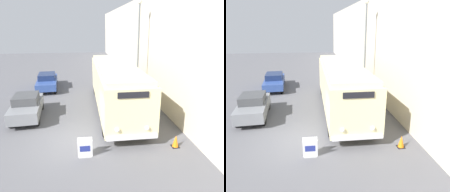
{
  "view_description": "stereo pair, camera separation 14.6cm",
  "coord_description": "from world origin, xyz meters",
  "views": [
    {
      "loc": [
        0.45,
        -10.1,
        5.63
      ],
      "look_at": [
        2.06,
        1.6,
        1.85
      ],
      "focal_mm": 35.0,
      "sensor_mm": 36.0,
      "label": 1
    },
    {
      "loc": [
        0.59,
        -10.12,
        5.63
      ],
      "look_at": [
        2.06,
        1.6,
        1.85
      ],
      "focal_mm": 35.0,
      "sensor_mm": 36.0,
      "label": 2
    }
  ],
  "objects": [
    {
      "name": "streetlamp",
      "position": [
        4.85,
        6.83,
        4.79
      ],
      "size": [
        0.36,
        0.36,
        7.56
      ],
      "color": "#595E60",
      "rests_on": "ground_plane"
    },
    {
      "name": "parked_car_near",
      "position": [
        -3.16,
        3.56,
        0.78
      ],
      "size": [
        2.0,
        4.15,
        1.51
      ],
      "rotation": [
        0.0,
        0.0,
        0.07
      ],
      "color": "black",
      "rests_on": "ground_plane"
    },
    {
      "name": "ground_plane",
      "position": [
        0.0,
        0.0,
        0.0
      ],
      "size": [
        80.0,
        80.0,
        0.0
      ],
      "primitive_type": "plane",
      "color": "#56565B"
    },
    {
      "name": "building_wall_right",
      "position": [
        6.01,
        10.0,
        4.07
      ],
      "size": [
        0.3,
        60.0,
        8.14
      ],
      "color": "beige",
      "rests_on": "ground_plane"
    },
    {
      "name": "traffic_cone",
      "position": [
        4.81,
        -1.18,
        0.31
      ],
      "size": [
        0.36,
        0.36,
        0.62
      ],
      "color": "black",
      "rests_on": "ground_plane"
    },
    {
      "name": "sign_board",
      "position": [
        0.42,
        -1.46,
        0.44
      ],
      "size": [
        0.66,
        0.34,
        0.91
      ],
      "color": "gray",
      "rests_on": "ground_plane"
    },
    {
      "name": "vintage_bus",
      "position": [
        2.66,
        4.23,
        1.82
      ],
      "size": [
        2.61,
        10.67,
        3.2
      ],
      "color": "black",
      "rests_on": "ground_plane"
    },
    {
      "name": "parked_car_mid",
      "position": [
        -2.86,
        10.46,
        0.75
      ],
      "size": [
        2.09,
        4.88,
        1.44
      ],
      "rotation": [
        0.0,
        0.0,
        0.08
      ],
      "color": "black",
      "rests_on": "ground_plane"
    }
  ]
}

